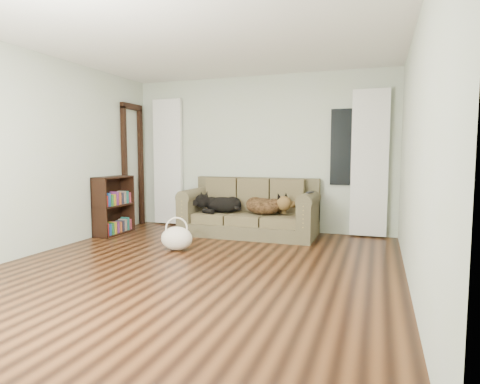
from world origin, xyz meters
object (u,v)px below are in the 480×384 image
(dog_black_lab, at_px, (221,204))
(bookshelf, at_px, (114,203))
(dog_shepherd, at_px, (265,205))
(sofa, at_px, (249,207))
(tote_bag, at_px, (177,238))

(dog_black_lab, bearing_deg, bookshelf, -160.23)
(dog_shepherd, xyz_separation_m, bookshelf, (-2.36, -0.62, 0.01))
(sofa, distance_m, tote_bag, 1.47)
(sofa, bearing_deg, dog_black_lab, -174.87)
(sofa, bearing_deg, dog_shepherd, -5.75)
(dog_black_lab, distance_m, tote_bag, 1.31)
(sofa, height_order, dog_shepherd, sofa)
(sofa, distance_m, dog_black_lab, 0.47)
(tote_bag, xyz_separation_m, bookshelf, (-1.48, 0.66, 0.34))
(dog_black_lab, bearing_deg, dog_shepherd, 0.31)
(dog_shepherd, bearing_deg, dog_black_lab, 29.49)
(tote_bag, bearing_deg, bookshelf, 156.02)
(sofa, xyz_separation_m, tote_bag, (-0.60, -1.31, -0.29))
(sofa, bearing_deg, tote_bag, -114.66)
(dog_black_lab, relative_size, bookshelf, 0.65)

